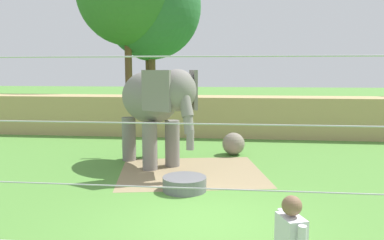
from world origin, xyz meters
TOP-DOWN VIEW (x-y plane):
  - ground_plane at (0.00, 0.00)m, footprint 120.00×120.00m
  - dirt_patch at (-0.66, 3.69)m, footprint 4.74×4.30m
  - embankment_wall at (0.00, 10.26)m, footprint 36.00×1.80m
  - elephant at (-1.91, 4.42)m, footprint 3.27×3.53m
  - enrichment_ball at (0.57, 6.18)m, footprint 0.79×0.79m
  - cable_fence at (0.00, -2.46)m, footprint 9.40×0.20m
  - water_tub at (-0.64, 1.93)m, footprint 1.10×1.10m
  - tree_far_left at (-5.13, 18.16)m, footprint 3.66×3.66m
  - tree_right_of_centre at (-4.75, 17.43)m, footprint 6.34×6.34m

SIDE VIEW (x-z plane):
  - ground_plane at x=0.00m, z-range 0.00..0.00m
  - dirt_patch at x=-0.66m, z-range 0.00..0.01m
  - water_tub at x=-0.64m, z-range 0.01..0.36m
  - enrichment_ball at x=0.57m, z-range 0.00..0.79m
  - embankment_wall at x=0.00m, z-range 0.00..1.80m
  - cable_fence at x=0.00m, z-range 0.01..3.33m
  - elephant at x=-1.91m, z-range 0.49..3.52m
  - tree_far_left at x=-5.13m, z-range 1.75..9.19m
  - tree_right_of_centre at x=-4.75m, z-range 1.81..12.13m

